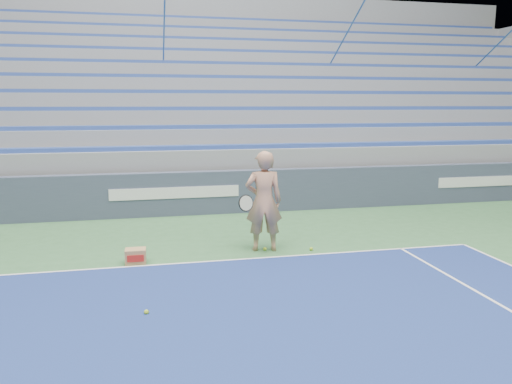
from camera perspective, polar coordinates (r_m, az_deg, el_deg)
sponsor_barrier at (r=12.75m, az=-9.22°, el=-0.19°), size 30.00×0.32×1.10m
bleachers at (r=18.27m, az=-10.41°, el=8.54°), size 31.00×9.15×7.30m
tennis_player at (r=9.47m, az=0.88°, el=-1.06°), size 0.98×0.89×1.93m
ball_box at (r=9.13m, az=-13.59°, el=-7.15°), size 0.36×0.29×0.27m
tennis_ball_0 at (r=9.66m, az=1.02°, el=-6.51°), size 0.07×0.07×0.07m
tennis_ball_1 at (r=9.72m, az=6.33°, el=-6.48°), size 0.07×0.07×0.07m
tennis_ball_2 at (r=7.03m, az=-12.42°, el=-13.26°), size 0.07×0.07×0.07m
tennis_ball_3 at (r=9.31m, az=-14.03°, el=-7.46°), size 0.07×0.07×0.07m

